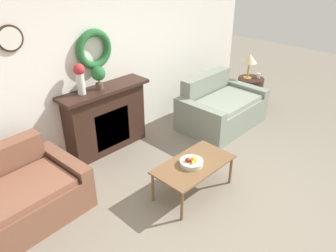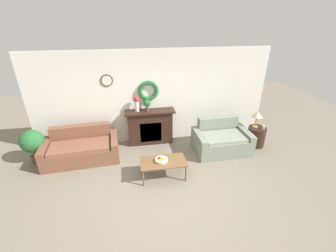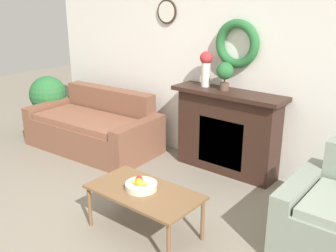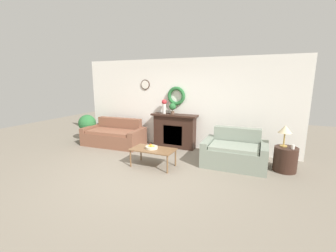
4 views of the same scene
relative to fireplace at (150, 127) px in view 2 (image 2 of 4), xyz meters
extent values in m
plane|color=gray|center=(0.14, -2.29, -0.53)|extent=(16.00, 16.00, 0.00)
cube|color=white|center=(0.14, 0.21, 0.82)|extent=(6.80, 0.06, 2.70)
cylinder|color=#382319|center=(-1.10, 0.16, 1.39)|extent=(0.31, 0.02, 0.31)
cylinder|color=white|center=(-1.10, 0.15, 1.39)|extent=(0.27, 0.01, 0.27)
torus|color=#286633|center=(0.00, 0.12, 1.06)|extent=(0.57, 0.11, 0.57)
cube|color=#331E16|center=(0.00, 0.01, -0.03)|extent=(1.28, 0.34, 0.99)
cube|color=black|center=(0.00, -0.15, -0.11)|extent=(0.62, 0.02, 0.60)
cube|color=orange|center=(0.00, -0.16, -0.18)|extent=(0.49, 0.01, 0.33)
cube|color=#331E16|center=(0.00, -0.03, 0.49)|extent=(1.42, 0.41, 0.05)
cube|color=brown|center=(-1.88, -0.67, -0.32)|extent=(1.60, 0.85, 0.42)
cube|color=brown|center=(-1.91, -0.19, -0.12)|extent=(1.57, 0.31, 0.82)
cube|color=brown|center=(-2.75, -0.62, -0.25)|extent=(0.23, 0.98, 0.56)
cube|color=brown|center=(-1.02, -0.51, -0.25)|extent=(0.23, 0.98, 0.56)
cube|color=brown|center=(-1.88, -0.67, -0.07)|extent=(1.54, 0.79, 0.08)
cube|color=gray|center=(1.92, -0.93, -0.30)|extent=(1.17, 0.79, 0.46)
cube|color=gray|center=(1.91, -0.43, -0.09)|extent=(1.16, 0.24, 0.88)
cube|color=gray|center=(1.25, -0.83, -0.23)|extent=(0.18, 0.99, 0.60)
cube|color=gray|center=(2.58, -0.81, -0.23)|extent=(0.18, 0.99, 0.60)
cube|color=gray|center=(1.92, -0.93, -0.02)|extent=(1.12, 0.73, 0.08)
cube|color=brown|center=(0.12, -1.67, -0.10)|extent=(1.06, 0.57, 0.03)
cylinder|color=brown|center=(-0.36, -1.92, -0.32)|extent=(0.04, 0.04, 0.42)
cylinder|color=brown|center=(0.61, -1.92, -0.32)|extent=(0.04, 0.04, 0.42)
cylinder|color=brown|center=(-0.36, -1.43, -0.32)|extent=(0.04, 0.04, 0.42)
cylinder|color=brown|center=(0.61, -1.43, -0.32)|extent=(0.04, 0.04, 0.42)
cylinder|color=beige|center=(0.08, -1.67, -0.05)|extent=(0.30, 0.30, 0.06)
sphere|color=#B2231E|center=(0.04, -1.64, -0.01)|extent=(0.07, 0.07, 0.07)
sphere|color=orange|center=(0.08, -1.70, 0.00)|extent=(0.08, 0.08, 0.08)
ellipsoid|color=yellow|center=(0.10, -1.70, 0.00)|extent=(0.17, 0.09, 0.04)
cylinder|color=#331E16|center=(3.04, -0.69, -0.24)|extent=(0.51, 0.51, 0.57)
cylinder|color=#B28E42|center=(2.98, -0.64, 0.05)|extent=(0.16, 0.16, 0.02)
cylinder|color=#B28E42|center=(2.98, -0.64, 0.21)|extent=(0.03, 0.03, 0.30)
cone|color=beige|center=(2.98, -0.64, 0.45)|extent=(0.30, 0.30, 0.17)
cylinder|color=silver|center=(3.16, -0.78, 0.09)|extent=(0.07, 0.07, 0.10)
cylinder|color=silver|center=(-0.35, 0.01, 0.67)|extent=(0.11, 0.11, 0.30)
sphere|color=#B72D33|center=(-0.35, 0.01, 0.88)|extent=(0.16, 0.16, 0.16)
cylinder|color=brown|center=(-0.06, -0.01, 0.56)|extent=(0.11, 0.11, 0.09)
cylinder|color=#4C3823|center=(-0.06, -0.01, 0.63)|extent=(0.02, 0.02, 0.06)
sphere|color=#286633|center=(-0.06, -0.01, 0.75)|extent=(0.21, 0.21, 0.21)
cylinder|color=brown|center=(-3.06, -0.47, -0.43)|extent=(0.26, 0.26, 0.19)
cylinder|color=#4C3823|center=(-3.06, -0.47, -0.25)|extent=(0.04, 0.04, 0.16)
sphere|color=#286633|center=(-3.06, -0.47, 0.08)|extent=(0.59, 0.59, 0.59)
camera|label=1|loc=(-2.55, -3.83, 2.29)|focal=35.00mm
camera|label=2|loc=(-0.51, -5.92, 2.93)|focal=24.00mm
camera|label=3|loc=(2.31, -4.03, 1.63)|focal=42.00mm
camera|label=4|loc=(2.55, -6.26, 1.56)|focal=24.00mm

